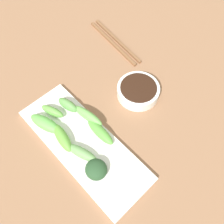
# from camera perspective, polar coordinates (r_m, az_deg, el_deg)

# --- Properties ---
(tabletop) EXTENTS (2.10, 2.10, 0.02)m
(tabletop) POSITION_cam_1_polar(r_m,az_deg,el_deg) (0.63, -2.27, -3.07)
(tabletop) COLOR #93684B
(tabletop) RESTS_ON ground
(sauce_bowl) EXTENTS (0.11, 0.11, 0.03)m
(sauce_bowl) POSITION_cam_1_polar(r_m,az_deg,el_deg) (0.66, 6.07, 5.15)
(sauce_bowl) COLOR white
(sauce_bowl) RESTS_ON tabletop
(serving_plate) EXTENTS (0.13, 0.36, 0.01)m
(serving_plate) POSITION_cam_1_polar(r_m,az_deg,el_deg) (0.59, -6.78, -7.55)
(serving_plate) COLOR white
(serving_plate) RESTS_ON tabletop
(broccoli_stalk_0) EXTENTS (0.04, 0.09, 0.03)m
(broccoli_stalk_0) POSITION_cam_1_polar(r_m,az_deg,el_deg) (0.59, -11.63, -5.96)
(broccoli_stalk_0) COLOR #65AA40
(broccoli_stalk_0) RESTS_ON serving_plate
(broccoli_leafy_1) EXTENTS (0.05, 0.05, 0.03)m
(broccoli_leafy_1) POSITION_cam_1_polar(r_m,az_deg,el_deg) (0.55, -3.76, -13.40)
(broccoli_leafy_1) COLOR #294B2B
(broccoli_leafy_1) RESTS_ON serving_plate
(broccoli_stalk_2) EXTENTS (0.04, 0.07, 0.02)m
(broccoli_stalk_2) POSITION_cam_1_polar(r_m,az_deg,el_deg) (0.63, -13.90, 0.17)
(broccoli_stalk_2) COLOR #68AA4B
(broccoli_stalk_2) RESTS_ON serving_plate
(broccoli_stalk_3) EXTENTS (0.03, 0.09, 0.02)m
(broccoli_stalk_3) POSITION_cam_1_polar(r_m,az_deg,el_deg) (0.58, -2.81, -4.71)
(broccoli_stalk_3) COLOR #5DAA42
(broccoli_stalk_3) RESTS_ON serving_plate
(broccoli_stalk_4) EXTENTS (0.05, 0.09, 0.03)m
(broccoli_stalk_4) POSITION_cam_1_polar(r_m,az_deg,el_deg) (0.61, -15.46, -2.65)
(broccoli_stalk_4) COLOR #66BB52
(broccoli_stalk_4) RESTS_ON serving_plate
(broccoli_stalk_5) EXTENTS (0.03, 0.06, 0.03)m
(broccoli_stalk_5) POSITION_cam_1_polar(r_m,az_deg,el_deg) (0.63, -10.39, 1.67)
(broccoli_stalk_5) COLOR #619F50
(broccoli_stalk_5) RESTS_ON serving_plate
(broccoli_stalk_6) EXTENTS (0.05, 0.09, 0.02)m
(broccoli_stalk_6) POSITION_cam_1_polar(r_m,az_deg,el_deg) (0.57, -7.16, -9.57)
(broccoli_stalk_6) COLOR #6C9F5B
(broccoli_stalk_6) RESTS_ON serving_plate
(broccoli_stalk_7) EXTENTS (0.04, 0.09, 0.03)m
(broccoli_stalk_7) POSITION_cam_1_polar(r_m,az_deg,el_deg) (0.61, -5.67, -0.86)
(broccoli_stalk_7) COLOR #6EB557
(broccoli_stalk_7) RESTS_ON serving_plate
(chopsticks) EXTENTS (0.05, 0.23, 0.01)m
(chopsticks) POSITION_cam_1_polar(r_m,az_deg,el_deg) (0.80, 0.66, 16.29)
(chopsticks) COLOR brown
(chopsticks) RESTS_ON tabletop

